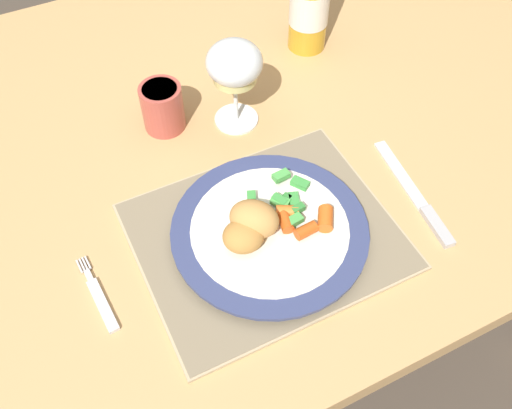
% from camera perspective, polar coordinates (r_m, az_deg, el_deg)
% --- Properties ---
extents(ground_plane, '(6.00, 6.00, 0.00)m').
position_cam_1_polar(ground_plane, '(1.55, -2.18, -11.98)').
color(ground_plane, '#4C4238').
extents(dining_table, '(1.46, 0.94, 0.74)m').
position_cam_1_polar(dining_table, '(1.00, -3.32, 4.60)').
color(dining_table, tan).
rests_on(dining_table, ground).
extents(placemat, '(0.35, 0.29, 0.01)m').
position_cam_1_polar(placemat, '(0.79, 0.97, -3.15)').
color(placemat, tan).
rests_on(placemat, dining_table).
extents(dinner_plate, '(0.27, 0.27, 0.02)m').
position_cam_1_polar(dinner_plate, '(0.78, 1.37, -2.74)').
color(dinner_plate, white).
rests_on(dinner_plate, placemat).
extents(breaded_croquettes, '(0.10, 0.09, 0.05)m').
position_cam_1_polar(breaded_croquettes, '(0.75, -0.58, -2.09)').
color(breaded_croquettes, '#B77F3D').
rests_on(breaded_croquettes, dinner_plate).
extents(green_beans_pile, '(0.10, 0.09, 0.02)m').
position_cam_1_polar(green_beans_pile, '(0.79, 2.98, 0.56)').
color(green_beans_pile, '#338438').
rests_on(green_beans_pile, dinner_plate).
extents(glazed_carrots, '(0.08, 0.07, 0.02)m').
position_cam_1_polar(glazed_carrots, '(0.77, 4.78, -1.49)').
color(glazed_carrots, orange).
rests_on(glazed_carrots, dinner_plate).
extents(fork, '(0.02, 0.12, 0.01)m').
position_cam_1_polar(fork, '(0.77, -15.35, -9.10)').
color(fork, silver).
rests_on(fork, dining_table).
extents(table_knife, '(0.04, 0.21, 0.01)m').
position_cam_1_polar(table_knife, '(0.86, 15.96, 0.42)').
color(table_knife, silver).
rests_on(table_knife, dining_table).
extents(wine_glass, '(0.09, 0.09, 0.15)m').
position_cam_1_polar(wine_glass, '(0.88, -2.25, 13.72)').
color(wine_glass, silver).
rests_on(wine_glass, dining_table).
extents(drinking_cup, '(0.07, 0.07, 0.08)m').
position_cam_1_polar(drinking_cup, '(0.92, -9.34, 9.66)').
color(drinking_cup, '#B24C42').
rests_on(drinking_cup, dining_table).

